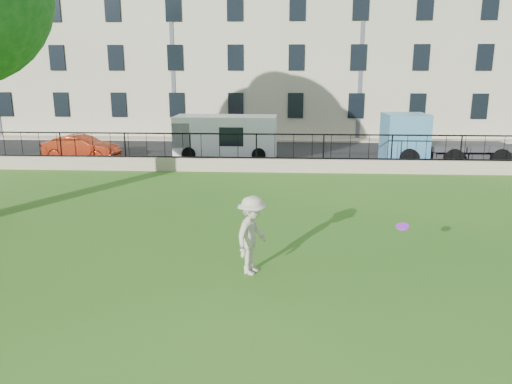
# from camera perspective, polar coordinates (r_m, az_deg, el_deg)

# --- Properties ---
(ground) EXTENTS (120.00, 120.00, 0.00)m
(ground) POSITION_cam_1_polar(r_m,az_deg,el_deg) (11.21, -3.49, -10.12)
(ground) COLOR #2A6017
(ground) RESTS_ON ground
(retaining_wall) EXTENTS (50.00, 0.40, 0.60)m
(retaining_wall) POSITION_cam_1_polar(r_m,az_deg,el_deg) (22.59, 0.04, 3.12)
(retaining_wall) COLOR gray
(retaining_wall) RESTS_ON ground
(iron_railing) EXTENTS (50.00, 0.05, 1.13)m
(iron_railing) POSITION_cam_1_polar(r_m,az_deg,el_deg) (22.45, 0.04, 5.25)
(iron_railing) COLOR black
(iron_railing) RESTS_ON retaining_wall
(street) EXTENTS (60.00, 9.00, 0.01)m
(street) POSITION_cam_1_polar(r_m,az_deg,el_deg) (27.27, 0.60, 4.38)
(street) COLOR black
(street) RESTS_ON ground
(sidewalk) EXTENTS (60.00, 1.40, 0.12)m
(sidewalk) POSITION_cam_1_polar(r_m,az_deg,el_deg) (32.39, 1.04, 6.01)
(sidewalk) COLOR gray
(sidewalk) RESTS_ON ground
(building_row) EXTENTS (56.40, 10.40, 13.80)m
(building_row) POSITION_cam_1_polar(r_m,az_deg,el_deg) (37.81, 1.45, 17.58)
(building_row) COLOR beige
(building_row) RESTS_ON ground
(man) EXTENTS (1.06, 1.34, 1.82)m
(man) POSITION_cam_1_polar(r_m,az_deg,el_deg) (11.28, -0.44, -4.96)
(man) COLOR beige
(man) RESTS_ON ground
(frisbee) EXTENTS (0.30, 0.29, 0.12)m
(frisbee) POSITION_cam_1_polar(r_m,az_deg,el_deg) (10.82, 16.40, -3.80)
(frisbee) COLOR #A226D8
(red_sedan) EXTENTS (3.89, 1.67, 1.25)m
(red_sedan) POSITION_cam_1_polar(r_m,az_deg,el_deg) (26.92, -19.33, 4.79)
(red_sedan) COLOR #A82E14
(red_sedan) RESTS_ON street
(white_van) EXTENTS (5.22, 2.09, 2.18)m
(white_van) POSITION_cam_1_polar(r_m,az_deg,el_deg) (25.96, -3.46, 6.29)
(white_van) COLOR white
(white_van) RESTS_ON street
(blue_truck) EXTENTS (5.88, 2.31, 2.43)m
(blue_truck) POSITION_cam_1_polar(r_m,az_deg,el_deg) (25.95, 20.65, 5.69)
(blue_truck) COLOR #4E8DB8
(blue_truck) RESTS_ON street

